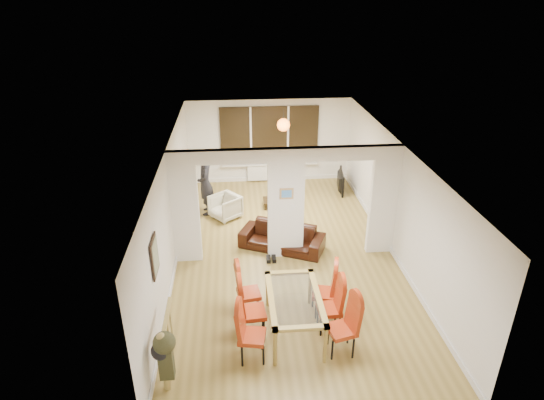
{
  "coord_description": "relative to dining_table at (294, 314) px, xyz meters",
  "views": [
    {
      "loc": [
        -1.08,
        -8.94,
        5.65
      ],
      "look_at": [
        -0.25,
        0.6,
        1.13
      ],
      "focal_mm": 30.0,
      "sensor_mm": 36.0,
      "label": 1
    }
  ],
  "objects": [
    {
      "name": "television",
      "position": [
        2.14,
        6.09,
        -0.08
      ],
      "size": [
        1.08,
        0.29,
        0.62
      ],
      "primitive_type": "imported",
      "rotation": [
        0.0,
        0.0,
        1.43
      ],
      "color": "black",
      "rests_on": "floor"
    },
    {
      "name": "sofa",
      "position": [
        0.09,
        2.89,
        -0.1
      ],
      "size": [
        2.1,
        1.51,
        0.57
      ],
      "primitive_type": "imported",
      "rotation": [
        0.0,
        0.0,
        -0.43
      ],
      "color": "black",
      "rests_on": "floor"
    },
    {
      "name": "bottle",
      "position": [
        0.32,
        5.07,
        -0.03
      ],
      "size": [
        0.07,
        0.07,
        0.28
      ],
      "primitive_type": "cylinder",
      "color": "#143F19",
      "rests_on": "coffee_table"
    },
    {
      "name": "shoes",
      "position": [
        -0.21,
        2.35,
        -0.34
      ],
      "size": [
        0.22,
        0.24,
        0.09
      ],
      "primitive_type": null,
      "color": "black",
      "rests_on": "floor"
    },
    {
      "name": "floor",
      "position": [
        0.14,
        2.59,
        -0.38
      ],
      "size": [
        5.0,
        9.0,
        0.01
      ],
      "primitive_type": "cube",
      "color": "olive",
      "rests_on": "ground"
    },
    {
      "name": "pendant_light",
      "position": [
        0.44,
        5.89,
        1.77
      ],
      "size": [
        0.36,
        0.36,
        0.36
      ],
      "primitive_type": "sphere",
      "color": "orange",
      "rests_on": "room_walls"
    },
    {
      "name": "bay_window_blinds",
      "position": [
        0.14,
        7.03,
        1.12
      ],
      "size": [
        3.0,
        0.08,
        1.8
      ],
      "primitive_type": "cube",
      "color": "black",
      "rests_on": "room_walls"
    },
    {
      "name": "pillar_photo",
      "position": [
        0.14,
        2.49,
        1.22
      ],
      "size": [
        0.3,
        0.03,
        0.25
      ],
      "primitive_type": "cube",
      "color": "#4C8CD8",
      "rests_on": "divider_wall"
    },
    {
      "name": "armchair",
      "position": [
        -1.25,
        4.58,
        -0.06
      ],
      "size": [
        0.98,
        0.98,
        0.64
      ],
      "primitive_type": "imported",
      "rotation": [
        0.0,
        0.0,
        -0.9
      ],
      "color": "#BCB89F",
      "rests_on": "floor"
    },
    {
      "name": "divider_wall",
      "position": [
        0.14,
        2.59,
        0.92
      ],
      "size": [
        5.0,
        0.18,
        2.6
      ],
      "primitive_type": "cube",
      "color": "white",
      "rests_on": "floor"
    },
    {
      "name": "wall_poster",
      "position": [
        -2.33,
        0.19,
        1.22
      ],
      "size": [
        0.04,
        0.52,
        0.67
      ],
      "primitive_type": "cube",
      "color": "gray",
      "rests_on": "room_walls"
    },
    {
      "name": "coffee_table",
      "position": [
        0.29,
        5.13,
        -0.27
      ],
      "size": [
        1.02,
        0.63,
        0.22
      ],
      "primitive_type": null,
      "rotation": [
        0.0,
        0.0,
        -0.17
      ],
      "color": "black",
      "rests_on": "floor"
    },
    {
      "name": "dining_chair_rb",
      "position": [
        0.63,
        0.02,
        0.13
      ],
      "size": [
        0.43,
        0.43,
        1.03
      ],
      "primitive_type": null,
      "rotation": [
        0.0,
        0.0,
        0.03
      ],
      "color": "#982B0F",
      "rests_on": "floor"
    },
    {
      "name": "dining_chair_lb",
      "position": [
        -0.73,
        0.01,
        0.18
      ],
      "size": [
        0.49,
        0.49,
        1.12
      ],
      "primitive_type": null,
      "rotation": [
        0.0,
        0.0,
        0.09
      ],
      "color": "#982B0F",
      "rests_on": "floor"
    },
    {
      "name": "dining_chair_ra",
      "position": [
        0.72,
        -0.55,
        0.16
      ],
      "size": [
        0.53,
        0.53,
        1.08
      ],
      "primitive_type": null,
      "rotation": [
        0.0,
        0.0,
        0.25
      ],
      "color": "#982B0F",
      "rests_on": "floor"
    },
    {
      "name": "dining_chair_rc",
      "position": [
        0.62,
        0.48,
        0.14
      ],
      "size": [
        0.51,
        0.51,
        1.05
      ],
      "primitive_type": null,
      "rotation": [
        0.0,
        0.0,
        -0.25
      ],
      "color": "#982B0F",
      "rests_on": "floor"
    },
    {
      "name": "person",
      "position": [
        -1.75,
        4.92,
        0.49
      ],
      "size": [
        0.66,
        0.45,
        1.75
      ],
      "primitive_type": "imported",
      "rotation": [
        0.0,
        0.0,
        -1.52
      ],
      "color": "black",
      "rests_on": "floor"
    },
    {
      "name": "bowl",
      "position": [
        0.3,
        5.25,
        -0.14
      ],
      "size": [
        0.2,
        0.2,
        0.05
      ],
      "primitive_type": "imported",
      "color": "black",
      "rests_on": "coffee_table"
    },
    {
      "name": "room_walls",
      "position": [
        0.14,
        2.59,
        0.92
      ],
      "size": [
        5.0,
        9.0,
        2.6
      ],
      "primitive_type": null,
      "color": "silver",
      "rests_on": "floor"
    },
    {
      "name": "stair_newel",
      "position": [
        -2.11,
        -0.61,
        0.17
      ],
      "size": [
        0.4,
        1.2,
        1.1
      ],
      "primitive_type": null,
      "color": "#A48F4B",
      "rests_on": "floor"
    },
    {
      "name": "dining_chair_lc",
      "position": [
        -0.78,
        0.6,
        0.13
      ],
      "size": [
        0.47,
        0.47,
        1.04
      ],
      "primitive_type": null,
      "rotation": [
        0.0,
        0.0,
        0.16
      ],
      "color": "#982B0F",
      "rests_on": "floor"
    },
    {
      "name": "radiator",
      "position": [
        0.14,
        6.99,
        -0.08
      ],
      "size": [
        1.4,
        0.08,
        0.5
      ],
      "primitive_type": "cube",
      "color": "white",
      "rests_on": "floor"
    },
    {
      "name": "dining_chair_la",
      "position": [
        -0.77,
        -0.57,
        0.15
      ],
      "size": [
        0.5,
        0.5,
        1.07
      ],
      "primitive_type": null,
      "rotation": [
        0.0,
        0.0,
        -0.19
      ],
      "color": "#982B0F",
      "rests_on": "floor"
    },
    {
      "name": "dining_table",
      "position": [
        0.0,
        0.0,
        0.0
      ],
      "size": [
        0.92,
        1.64,
        0.77
      ],
      "primitive_type": null,
      "color": "olive",
      "rests_on": "floor"
    }
  ]
}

